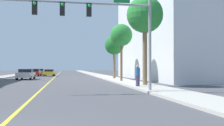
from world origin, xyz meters
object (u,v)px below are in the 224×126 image
object	(u,v)px
traffic_signal_mast	(101,20)
car_red	(35,72)
palm_mid	(121,36)
car_silver	(26,74)
palm_near	(145,16)
car_yellow	(49,72)
car_gray	(40,72)
pedestrian	(138,76)
palm_far	(114,46)

from	to	relation	value
traffic_signal_mast	car_red	distance (m)	36.00
palm_mid	car_silver	bearing A→B (deg)	144.77
palm_near	palm_mid	distance (m)	7.13
traffic_signal_mast	car_yellow	bearing A→B (deg)	98.79
palm_mid	car_gray	size ratio (longest dim) A/B	1.54
car_gray	pedestrian	distance (m)	41.52
palm_mid	car_yellow	size ratio (longest dim) A/B	1.61
palm_far	car_gray	world-z (taller)	palm_far
car_silver	traffic_signal_mast	bearing A→B (deg)	-67.62
car_yellow	palm_far	bearing A→B (deg)	-53.92
palm_mid	car_red	bearing A→B (deg)	118.07
traffic_signal_mast	car_red	world-z (taller)	traffic_signal_mast
palm_mid	palm_far	xyz separation A→B (m)	(0.53, 7.05, -0.56)
traffic_signal_mast	pedestrian	bearing A→B (deg)	46.80
traffic_signal_mast	car_yellow	distance (m)	35.05
car_gray	car_silver	xyz separation A→B (m)	(0.38, -23.08, 0.04)
palm_near	car_red	distance (m)	32.65
car_gray	car_silver	size ratio (longest dim) A/B	0.95
traffic_signal_mast	palm_near	world-z (taller)	palm_near
palm_near	car_silver	xyz separation A→B (m)	(-12.27, 15.30, -5.50)
traffic_signal_mast	car_red	xyz separation A→B (m)	(-7.99, 34.87, -4.02)
car_red	pedestrian	xyz separation A→B (m)	(11.52, -31.11, 0.28)
car_red	car_yellow	bearing A→B (deg)	-7.55
car_yellow	pedestrian	distance (m)	31.90
palm_far	car_red	distance (m)	20.36
palm_mid	pedestrian	world-z (taller)	palm_mid
palm_mid	car_silver	xyz separation A→B (m)	(-11.68, 8.25, -4.57)
car_gray	car_silver	distance (m)	23.09
car_yellow	palm_near	bearing A→B (deg)	-68.39
traffic_signal_mast	car_red	bearing A→B (deg)	102.90
pedestrian	car_red	bearing A→B (deg)	-128.66
palm_mid	pedestrian	size ratio (longest dim) A/B	3.77
traffic_signal_mast	pedestrian	world-z (taller)	traffic_signal_mast
car_yellow	pedestrian	size ratio (longest dim) A/B	2.34
traffic_signal_mast	palm_mid	size ratio (longest dim) A/B	1.50
car_yellow	car_red	distance (m)	2.71
palm_near	car_red	bearing A→B (deg)	113.08
palm_far	car_yellow	distance (m)	18.45
car_silver	pedestrian	xyz separation A→B (m)	(11.17, -16.80, 0.26)
car_silver	pedestrian	distance (m)	20.18
palm_mid	palm_far	world-z (taller)	palm_mid
palm_far	car_silver	xyz separation A→B (m)	(-12.20, 1.20, -4.02)
pedestrian	palm_far	bearing A→B (deg)	-152.77
palm_far	car_silver	distance (m)	12.90
car_silver	pedestrian	bearing A→B (deg)	-54.38
car_yellow	car_silver	bearing A→B (deg)	-96.75
car_red	pedestrian	bearing A→B (deg)	-67.22
palm_near	pedestrian	xyz separation A→B (m)	(-1.10, -1.51, -5.24)
palm_near	car_gray	xyz separation A→B (m)	(-12.64, 38.38, -5.54)
palm_mid	car_yellow	bearing A→B (deg)	112.96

